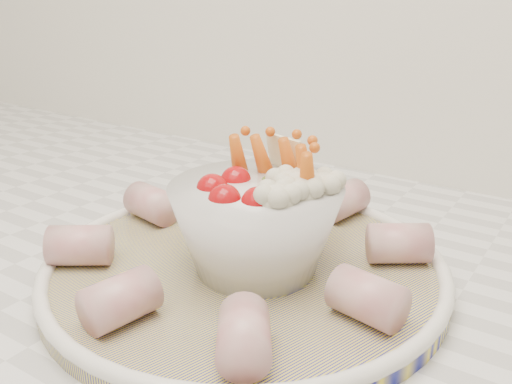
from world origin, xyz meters
The scene contains 3 objects.
serving_platter centered at (0.01, 1.44, 0.93)m, with size 0.41×0.41×0.02m.
veggie_bowl centered at (0.03, 1.43, 0.98)m, with size 0.14×0.14×0.11m.
cured_meat_rolls centered at (0.01, 1.44, 0.95)m, with size 0.29×0.30×0.03m.
Camera 1 is at (0.25, 1.09, 1.16)m, focal length 40.00 mm.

